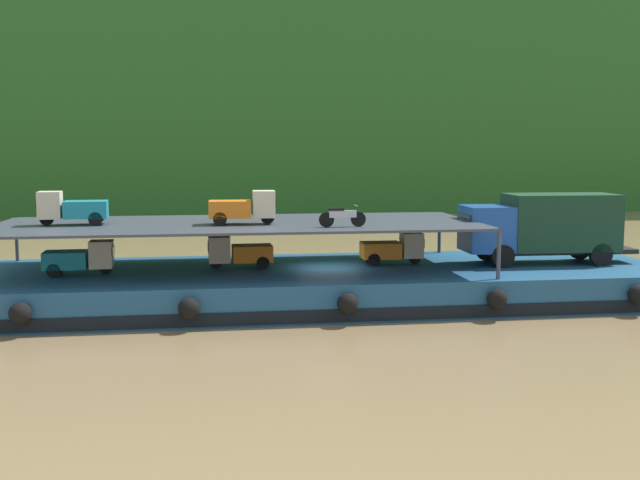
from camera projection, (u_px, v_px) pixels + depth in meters
ground_plane at (328, 302)px, 32.97m from camera, size 400.00×400.00×0.00m
cargo_barge at (329, 285)px, 32.84m from camera, size 29.25×9.34×1.50m
covered_lorry at (544, 226)px, 33.74m from camera, size 7.90×2.46×3.10m
cargo_rack at (240, 224)px, 32.01m from camera, size 20.05×7.91×2.00m
mini_truck_lower_stern at (80, 258)px, 30.81m from camera, size 2.76×1.23×1.38m
mini_truck_lower_aft at (239, 252)px, 32.54m from camera, size 2.77×1.25×1.38m
mini_truck_lower_mid at (393, 249)px, 33.70m from camera, size 2.76×1.24×1.38m
mini_truck_upper_stern at (72, 208)px, 30.94m from camera, size 2.79×1.28×1.38m
mini_truck_upper_mid at (243, 208)px, 31.24m from camera, size 2.77×1.25×1.38m
motorcycle_upper_port at (342, 216)px, 30.19m from camera, size 1.90×0.55×0.87m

